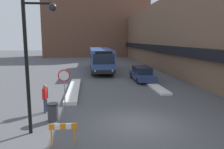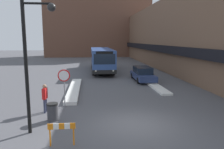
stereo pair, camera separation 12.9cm
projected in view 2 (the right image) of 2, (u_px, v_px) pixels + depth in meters
ground_plane at (136, 124)px, 11.06m from camera, size 160.00×160.00×0.00m
building_row_right at (166, 36)px, 34.89m from camera, size 5.50×60.00×9.63m
building_backdrop_far at (98, 21)px, 55.63m from camera, size 26.00×8.00×17.71m
snow_bank_left at (74, 89)px, 18.35m from camera, size 0.90×8.53×0.24m
snow_bank_right at (157, 87)px, 19.18m from camera, size 0.90×5.21×0.17m
city_bus at (102, 59)px, 29.58m from camera, size 2.72×11.79×3.02m
parked_car_front at (143, 74)px, 22.66m from camera, size 1.80×4.80×1.45m
stop_sign at (64, 80)px, 13.61m from camera, size 0.76×0.08×2.42m
street_lamp at (32, 52)px, 9.52m from camera, size 1.46×0.36×5.91m
pedestrian at (45, 96)px, 12.74m from camera, size 0.26×0.54×1.68m
trash_bin at (53, 112)px, 11.51m from camera, size 0.59×0.59×0.95m
construction_barricade at (62, 130)px, 8.75m from camera, size 1.10×0.06×0.94m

